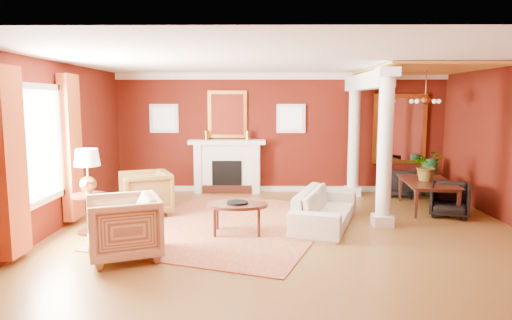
{
  "coord_description": "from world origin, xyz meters",
  "views": [
    {
      "loc": [
        -0.48,
        -7.68,
        2.23
      ],
      "look_at": [
        -0.57,
        0.61,
        1.15
      ],
      "focal_mm": 32.0,
      "sensor_mm": 36.0,
      "label": 1
    }
  ],
  "objects_px": {
    "armchair_leopard": "(145,191)",
    "coffee_table": "(237,206)",
    "side_table": "(88,177)",
    "dining_table": "(429,187)",
    "sofa": "(325,202)",
    "armchair_stripe": "(123,224)"
  },
  "relations": [
    {
      "from": "armchair_leopard",
      "to": "coffee_table",
      "type": "distance_m",
      "value": 2.26
    },
    {
      "from": "armchair_leopard",
      "to": "side_table",
      "type": "xyz_separation_m",
      "value": [
        -0.63,
        -1.26,
        0.49
      ]
    },
    {
      "from": "armchair_leopard",
      "to": "side_table",
      "type": "height_order",
      "value": "side_table"
    },
    {
      "from": "side_table",
      "to": "dining_table",
      "type": "relative_size",
      "value": 0.85
    },
    {
      "from": "sofa",
      "to": "side_table",
      "type": "height_order",
      "value": "side_table"
    },
    {
      "from": "armchair_stripe",
      "to": "side_table",
      "type": "distance_m",
      "value": 1.62
    },
    {
      "from": "sofa",
      "to": "armchair_stripe",
      "type": "height_order",
      "value": "armchair_stripe"
    },
    {
      "from": "armchair_leopard",
      "to": "side_table",
      "type": "distance_m",
      "value": 1.49
    },
    {
      "from": "sofa",
      "to": "side_table",
      "type": "relative_size",
      "value": 1.51
    },
    {
      "from": "armchair_leopard",
      "to": "side_table",
      "type": "bearing_deg",
      "value": -50.04
    },
    {
      "from": "armchair_leopard",
      "to": "coffee_table",
      "type": "bearing_deg",
      "value": 32.35
    },
    {
      "from": "armchair_leopard",
      "to": "armchair_stripe",
      "type": "xyz_separation_m",
      "value": [
        0.32,
        -2.49,
        0.02
      ]
    },
    {
      "from": "armchair_stripe",
      "to": "side_table",
      "type": "xyz_separation_m",
      "value": [
        -0.95,
        1.23,
        0.47
      ]
    },
    {
      "from": "side_table",
      "to": "dining_table",
      "type": "xyz_separation_m",
      "value": [
        6.35,
        1.75,
        -0.49
      ]
    },
    {
      "from": "armchair_stripe",
      "to": "dining_table",
      "type": "xyz_separation_m",
      "value": [
        5.4,
        2.98,
        -0.02
      ]
    },
    {
      "from": "armchair_leopard",
      "to": "dining_table",
      "type": "bearing_deg",
      "value": 71.57
    },
    {
      "from": "coffee_table",
      "to": "side_table",
      "type": "bearing_deg",
      "value": 179.54
    },
    {
      "from": "coffee_table",
      "to": "armchair_leopard",
      "type": "bearing_deg",
      "value": 145.68
    },
    {
      "from": "armchair_stripe",
      "to": "coffee_table",
      "type": "distance_m",
      "value": 1.97
    },
    {
      "from": "sofa",
      "to": "armchair_leopard",
      "type": "bearing_deg",
      "value": 96.36
    },
    {
      "from": "sofa",
      "to": "coffee_table",
      "type": "bearing_deg",
      "value": 128.1
    },
    {
      "from": "armchair_stripe",
      "to": "side_table",
      "type": "bearing_deg",
      "value": -164.2
    }
  ]
}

